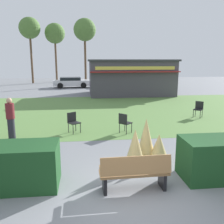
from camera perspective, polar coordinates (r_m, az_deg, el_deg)
name	(u,v)px	position (r m, az deg, el deg)	size (l,w,h in m)	color
ground_plane	(130,200)	(6.07, 4.22, -19.46)	(80.00, 80.00, 0.00)	slate
lawn_patch	(100,110)	(15.80, -2.70, 0.37)	(36.00, 12.00, 0.01)	#5B8442
park_bench	(135,172)	(6.21, 5.23, -13.68)	(1.71, 0.56, 0.95)	olive
hedge_left	(5,167)	(6.85, -23.38, -11.47)	(2.62, 1.10, 1.11)	#19421E
hedge_right	(224,158)	(7.45, 24.28, -9.64)	(2.28, 1.10, 1.11)	#19421E
ornamental_grass_behind_left	(135,148)	(7.47, 5.32, -8.30)	(0.67, 0.67, 1.17)	tan
ornamental_grass_behind_right	(159,148)	(7.92, 10.72, -8.24)	(0.69, 0.69, 0.92)	tan
ornamental_grass_behind_center	(146,139)	(7.99, 7.82, -6.25)	(0.66, 0.66, 1.37)	tan
food_kiosk	(130,77)	(23.30, 4.21, 8.05)	(7.75, 5.23, 3.20)	#47424C
cafe_chair_west	(199,108)	(14.66, 19.29, 0.89)	(0.62, 0.62, 0.89)	black
cafe_chair_east	(73,121)	(11.07, -8.93, -1.99)	(0.61, 0.61, 0.89)	black
cafe_chair_center	(124,122)	(10.80, 2.86, -2.21)	(0.62, 0.62, 0.89)	black
person_strolling	(11,118)	(10.75, -22.29, -1.34)	(0.34, 0.34, 1.69)	#23232D
parked_car_west_slot	(71,82)	(29.40, -9.30, 6.83)	(4.29, 2.23, 1.20)	silver
parked_car_center_slot	(114,82)	(29.59, 0.56, 7.02)	(4.33, 2.32, 1.20)	#B7BABF
parked_car_east_slot	(155,81)	(30.60, 9.93, 7.00)	(4.23, 2.11, 1.20)	#2D6638
tree_left_bg	(85,30)	(32.87, -6.29, 18.16)	(2.80, 2.80, 8.26)	brown
tree_right_bg	(55,34)	(37.18, -13.01, 17.09)	(2.80, 2.80, 8.19)	brown
tree_center_bg	(30,29)	(36.34, -18.42, 17.72)	(2.80, 2.80, 8.70)	brown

